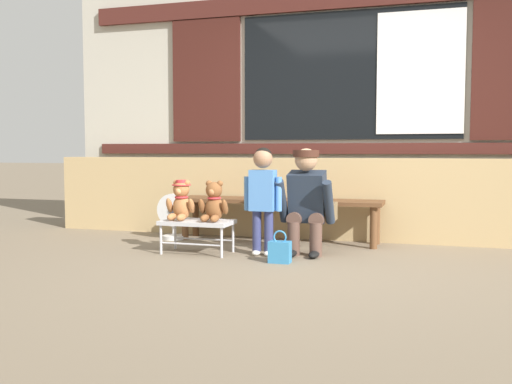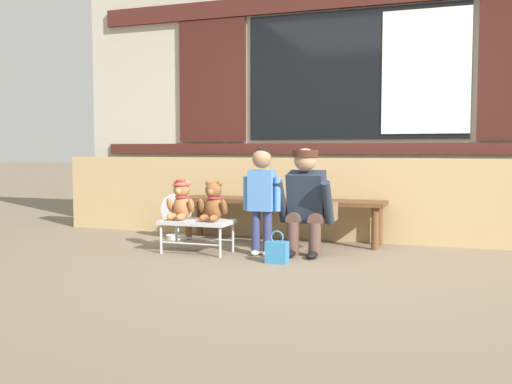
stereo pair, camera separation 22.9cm
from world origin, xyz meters
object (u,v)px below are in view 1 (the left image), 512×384
teddy_bear_plain (214,203)px  floor_fan (173,217)px  small_display_bench (197,224)px  child_standing (263,189)px  teddy_bear_with_hat (181,201)px  handbag_on_ground (280,251)px  adult_crouching (308,201)px  wooden_bench_long (278,205)px

teddy_bear_plain → floor_fan: teddy_bear_plain is taller
small_display_bench → child_standing: child_standing is taller
teddy_bear_with_hat → handbag_on_ground: teddy_bear_with_hat is taller
teddy_bear_with_hat → adult_crouching: bearing=11.7°
floor_fan → wooden_bench_long: bearing=8.6°
child_standing → handbag_on_ground: size_ratio=3.52×
wooden_bench_long → handbag_on_ground: size_ratio=7.72×
wooden_bench_long → adult_crouching: adult_crouching is taller
small_display_bench → handbag_on_ground: small_display_bench is taller
small_display_bench → adult_crouching: (0.97, 0.24, 0.21)m
child_standing → teddy_bear_plain: bearing=-172.0°
teddy_bear_with_hat → floor_fan: (-0.40, 0.68, -0.23)m
handbag_on_ground → teddy_bear_plain: bearing=162.0°
child_standing → adult_crouching: size_ratio=1.01×
small_display_bench → floor_fan: floor_fan is taller
child_standing → handbag_on_ground: child_standing is taller
teddy_bear_with_hat → wooden_bench_long: bearing=50.5°
wooden_bench_long → teddy_bear_plain: size_ratio=5.78×
wooden_bench_long → handbag_on_ground: (0.30, -1.06, -0.28)m
teddy_bear_plain → child_standing: child_standing is taller
wooden_bench_long → child_standing: (0.07, -0.78, 0.22)m
teddy_bear_plain → adult_crouching: size_ratio=0.38×
wooden_bench_long → child_standing: bearing=-85.1°
child_standing → adult_crouching: child_standing is taller
small_display_bench → child_standing: size_ratio=0.67×
teddy_bear_with_hat → floor_fan: teddy_bear_with_hat is taller
floor_fan → teddy_bear_plain: bearing=-43.3°
small_display_bench → adult_crouching: size_ratio=0.67×
wooden_bench_long → adult_crouching: 0.76m
adult_crouching → floor_fan: size_ratio=1.98×
small_display_bench → teddy_bear_with_hat: 0.26m
small_display_bench → teddy_bear_plain: (0.16, 0.00, 0.20)m
wooden_bench_long → floor_fan: floor_fan is taller
teddy_bear_plain → floor_fan: size_ratio=0.76×
child_standing → handbag_on_ground: 0.61m
wooden_bench_long → adult_crouching: size_ratio=2.21×
small_display_bench → teddy_bear_with_hat: (-0.16, 0.00, 0.21)m
wooden_bench_long → small_display_bench: (-0.53, -0.84, -0.11)m
child_standing → floor_fan: 1.36m
handbag_on_ground → floor_fan: floor_fan is taller
teddy_bear_with_hat → adult_crouching: 1.15m
wooden_bench_long → teddy_bear_plain: teddy_bear_plain is taller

